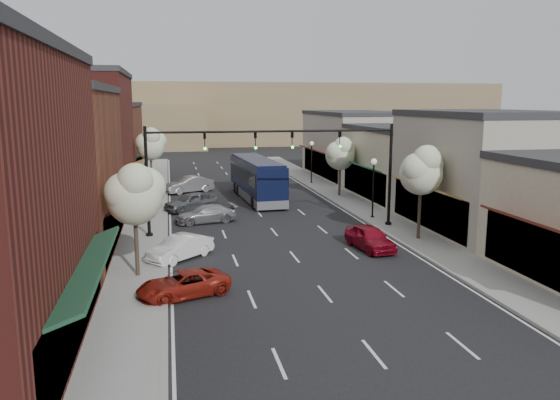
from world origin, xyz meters
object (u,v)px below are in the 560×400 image
signal_mast_left (186,164)px  parked_car_e (189,185)px  parked_car_b (180,248)px  signal_mast_right (357,160)px  lamp_post_near (373,178)px  tree_left_near (135,193)px  parked_car_c (206,214)px  parked_car_d (191,202)px  tree_right_near (422,169)px  parked_car_a (183,284)px  red_hatchback (370,238)px  coach_bus (257,178)px  lamp_post_far (312,155)px  tree_left_far (151,144)px  tree_right_far (341,153)px

signal_mast_left → parked_car_e: bearing=87.6°
parked_car_b → signal_mast_right: bearing=70.6°
lamp_post_near → tree_left_near: bearing=-146.7°
parked_car_c → parked_car_d: 4.58m
tree_right_near → parked_car_a: 16.60m
lamp_post_near → signal_mast_right: bearing=-131.1°
parked_car_b → parked_car_c: bearing=124.3°
signal_mast_left → tree_right_near: bearing=-16.2°
red_hatchback → coach_bus: bearing=95.3°
parked_car_c → tree_right_near: bearing=47.3°
signal_mast_right → lamp_post_far: signal_mast_right is taller
tree_left_near → parked_car_b: (2.05, 2.87, -3.57)m
signal_mast_right → coach_bus: size_ratio=0.69×
lamp_post_near → parked_car_d: (-12.82, 5.72, -2.26)m
tree_left_near → parked_car_e: 25.51m
parked_car_e → parked_car_b: bearing=-28.0°
parked_car_b → red_hatchback: bearing=46.3°
coach_bus → parked_car_e: size_ratio=2.55×
coach_bus → parked_car_d: size_ratio=2.72×
parked_car_e → tree_left_near: bearing=-32.3°
tree_left_near → coach_bus: bearing=65.9°
tree_left_far → parked_car_c: (4.05, -14.22, -3.98)m
parked_car_e → coach_bus: bearing=25.4°
tree_right_near → tree_right_far: size_ratio=1.10×
tree_left_far → parked_car_a: (2.05, -29.00, -4.04)m
signal_mast_left → tree_right_near: (13.97, -4.05, -0.17)m
parked_car_c → parked_car_a: bearing=-18.6°
parked_car_c → tree_left_far: bearing=-175.0°
signal_mast_right → parked_car_b: 13.50m
lamp_post_near → coach_bus: 12.04m
signal_mast_left → lamp_post_near: bearing=10.6°
parked_car_d → coach_bus: bearing=95.9°
tree_right_far → lamp_post_near: (-0.55, -9.44, -0.99)m
tree_right_far → parked_car_d: (-13.37, -3.72, -3.25)m
parked_car_a → parked_car_d: size_ratio=0.94×
tree_right_near → lamp_post_near: bearing=94.8°
tree_right_far → parked_car_a: bearing=-122.3°
tree_right_near → tree_right_far: 16.01m
parked_car_a → signal_mast_right: bearing=112.9°
tree_right_far → parked_car_b: tree_right_far is taller
parked_car_b → tree_right_near: bearing=51.4°
tree_right_far → tree_left_far: size_ratio=0.89×
red_hatchback → parked_car_d: size_ratio=0.95×
parked_car_a → parked_car_b: bearing=159.9°
signal_mast_left → tree_left_far: size_ratio=1.34×
tree_left_far → lamp_post_far: (16.05, 2.06, -1.60)m
signal_mast_right → red_hatchback: (-0.97, -5.30, -3.92)m
signal_mast_right → tree_right_far: bearing=77.1°
parked_car_c → parked_car_e: (-0.70, 13.27, 0.14)m
lamp_post_near → tree_right_far: bearing=86.7°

